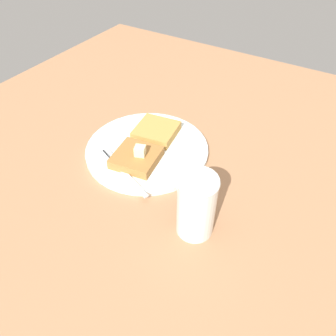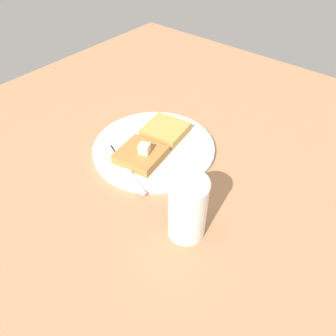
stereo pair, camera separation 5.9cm
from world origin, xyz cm
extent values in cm
cube|color=#A77550|center=(0.00, 0.00, 1.28)|extent=(125.95, 125.95, 2.56)
cylinder|color=silver|center=(6.42, 11.95, 3.13)|extent=(25.55, 25.55, 1.15)
torus|color=gray|center=(6.42, 11.95, 3.31)|extent=(25.55, 25.55, 0.80)
cube|color=#A86F36|center=(1.73, 11.24, 4.68)|extent=(9.55, 9.58, 1.94)
cube|color=#C59145|center=(11.11, 12.66, 4.68)|extent=(9.55, 9.58, 1.94)
cube|color=beige|center=(1.92, 10.35, 6.65)|extent=(2.39, 2.51, 2.01)
cube|color=silver|center=(-3.38, 8.75, 3.89)|extent=(4.54, 9.62, 0.36)
cube|color=silver|center=(-1.01, 14.69, 3.89)|extent=(3.08, 3.42, 0.36)
cube|color=silver|center=(-0.66, 17.79, 3.89)|extent=(1.48, 3.09, 0.36)
cube|color=silver|center=(-0.15, 17.58, 3.89)|extent=(1.48, 3.09, 0.36)
cube|color=silver|center=(0.36, 17.38, 3.89)|extent=(1.48, 3.09, 0.36)
cube|color=silver|center=(0.87, 17.17, 3.89)|extent=(1.48, 3.09, 0.36)
cylinder|color=#562D0C|center=(-5.94, -5.92, 7.28)|extent=(5.62, 5.62, 9.45)
cylinder|color=silver|center=(-5.94, -5.92, 8.32)|extent=(6.10, 6.10, 11.52)
torus|color=silver|center=(-5.94, -5.92, 13.63)|extent=(6.36, 6.36, 0.50)
camera|label=1|loc=(-36.33, -19.43, 47.18)|focal=35.00mm
camera|label=2|loc=(-32.93, -24.20, 47.18)|focal=35.00mm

